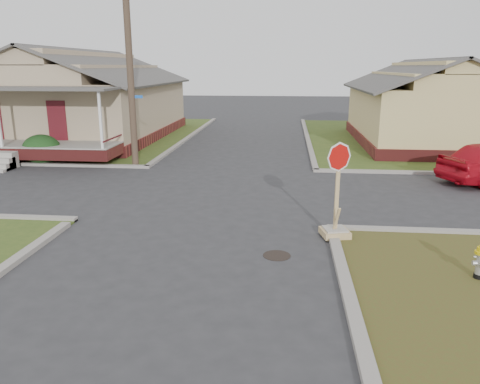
# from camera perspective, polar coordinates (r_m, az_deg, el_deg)

# --- Properties ---
(ground) EXTENTS (120.00, 120.00, 0.00)m
(ground) POSITION_cam_1_polar(r_m,az_deg,el_deg) (11.66, -6.37, -6.35)
(ground) COLOR #2D2D30
(ground) RESTS_ON ground
(verge_far_left) EXTENTS (19.00, 19.00, 0.05)m
(verge_far_left) POSITION_cam_1_polar(r_m,az_deg,el_deg) (32.73, -22.44, 6.55)
(verge_far_left) COLOR #364E1B
(verge_far_left) RESTS_ON ground
(curbs) EXTENTS (80.00, 40.00, 0.12)m
(curbs) POSITION_cam_1_polar(r_m,az_deg,el_deg) (16.33, -2.75, 0.02)
(curbs) COLOR gray
(curbs) RESTS_ON ground
(manhole) EXTENTS (0.64, 0.64, 0.01)m
(manhole) POSITION_cam_1_polar(r_m,az_deg,el_deg) (10.95, 4.51, -7.72)
(manhole) COLOR black
(manhole) RESTS_ON ground
(corner_house) EXTENTS (10.10, 15.50, 5.30)m
(corner_house) POSITION_cam_1_polar(r_m,az_deg,el_deg) (30.01, -18.91, 10.54)
(corner_house) COLOR maroon
(corner_house) RESTS_ON ground
(side_house_yellow) EXTENTS (7.60, 11.60, 4.70)m
(side_house_yellow) POSITION_cam_1_polar(r_m,az_deg,el_deg) (28.23, 21.78, 9.86)
(side_house_yellow) COLOR maroon
(side_house_yellow) RESTS_ON ground
(utility_pole) EXTENTS (1.80, 0.28, 9.00)m
(utility_pole) POSITION_cam_1_polar(r_m,az_deg,el_deg) (20.57, -13.36, 15.86)
(utility_pole) COLOR #413125
(utility_pole) RESTS_ON ground
(stop_sign) EXTENTS (0.69, 0.67, 2.42)m
(stop_sign) POSITION_cam_1_polar(r_m,az_deg,el_deg) (12.07, 11.59, -2.93)
(stop_sign) COLOR tan
(stop_sign) RESTS_ON ground
(hedge_right) EXTENTS (1.58, 1.29, 1.21)m
(hedge_right) POSITION_cam_1_polar(r_m,az_deg,el_deg) (22.77, -23.02, 4.82)
(hedge_right) COLOR black
(hedge_right) RESTS_ON verge_far_left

